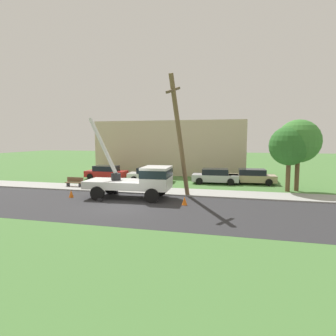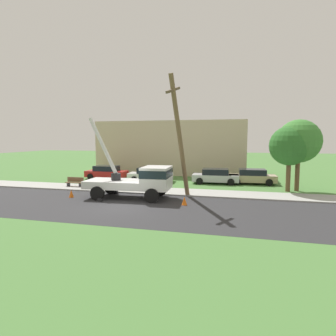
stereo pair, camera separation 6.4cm
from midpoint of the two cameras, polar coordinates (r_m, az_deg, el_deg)
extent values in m
plane|color=#477538|center=(29.94, -0.02, -2.39)|extent=(120.00, 120.00, 0.00)
cube|color=#2B2B2D|center=(18.73, -9.11, -7.58)|extent=(80.00, 8.17, 0.01)
cube|color=#9E9E99|center=(23.75, -3.87, -4.50)|extent=(80.00, 2.81, 0.10)
cube|color=silver|center=(21.33, -10.34, -3.13)|extent=(4.40, 2.59, 0.55)
cube|color=silver|center=(20.31, -2.21, -2.00)|extent=(2.01, 2.48, 1.60)
cube|color=#19232D|center=(20.26, -2.22, -1.02)|extent=(2.03, 2.50, 0.56)
cylinder|color=black|center=(21.25, -10.31, -1.74)|extent=(0.70, 0.70, 0.50)
cylinder|color=silver|center=(22.16, -12.87, 4.49)|extent=(2.94, 1.53, 4.26)
cube|color=black|center=(20.43, -13.38, -6.25)|extent=(0.31, 0.31, 0.20)
cube|color=black|center=(23.04, -10.34, -4.79)|extent=(0.31, 0.31, 0.20)
cylinder|color=black|center=(19.35, -3.17, -5.56)|extent=(1.00, 0.30, 1.00)
cylinder|color=black|center=(21.64, -1.55, -4.32)|extent=(1.00, 0.30, 1.00)
cylinder|color=black|center=(20.70, -13.90, -4.97)|extent=(1.00, 0.30, 1.00)
cylinder|color=black|center=(22.86, -11.31, -3.88)|extent=(1.00, 0.30, 1.00)
cylinder|color=brown|center=(20.20, 2.49, 5.77)|extent=(1.11, 2.96, 8.69)
cube|color=brown|center=(19.56, 1.12, 15.37)|extent=(0.63, 1.74, 0.69)
cone|color=orange|center=(18.80, 3.41, -6.60)|extent=(0.36, 0.36, 0.56)
cone|color=orange|center=(22.36, -18.75, -4.88)|extent=(0.36, 0.36, 0.56)
cube|color=#B21E1E|center=(31.34, -12.14, -1.13)|extent=(4.40, 1.80, 0.65)
cube|color=black|center=(31.28, -12.17, -0.04)|extent=(2.46, 1.66, 0.55)
cylinder|color=black|center=(29.95, -10.40, -1.87)|extent=(0.64, 0.22, 0.64)
cylinder|color=black|center=(31.58, -9.05, -1.44)|extent=(0.64, 0.22, 0.64)
cylinder|color=black|center=(31.26, -15.25, -1.65)|extent=(0.64, 0.22, 0.64)
cylinder|color=black|center=(32.82, -13.71, -1.25)|extent=(0.64, 0.22, 0.64)
cube|color=silver|center=(28.73, -3.47, -1.65)|extent=(4.55, 2.19, 0.65)
cube|color=black|center=(28.65, -3.48, -0.46)|extent=(2.60, 1.87, 0.55)
cylinder|color=black|center=(27.61, -0.92, -2.44)|extent=(0.64, 0.22, 0.64)
cylinder|color=black|center=(29.36, -0.32, -1.93)|extent=(0.64, 0.22, 0.64)
cylinder|color=black|center=(28.24, -6.74, -2.29)|extent=(0.64, 0.22, 0.64)
cylinder|color=black|center=(29.96, -5.81, -1.80)|extent=(0.64, 0.22, 0.64)
cube|color=#B7B7BF|center=(27.91, 9.54, -1.95)|extent=(4.49, 2.03, 0.65)
cube|color=black|center=(27.84, 9.57, -0.73)|extent=(2.55, 1.79, 0.55)
cylinder|color=black|center=(27.06, 12.56, -2.76)|extent=(0.64, 0.22, 0.64)
cylinder|color=black|center=(28.84, 12.47, -2.22)|extent=(0.64, 0.22, 0.64)
cylinder|color=black|center=(27.13, 6.41, -2.62)|extent=(0.64, 0.22, 0.64)
cylinder|color=black|center=(28.91, 6.71, -2.09)|extent=(0.64, 0.22, 0.64)
cube|color=tan|center=(28.44, 16.56, -1.97)|extent=(4.49, 2.04, 0.65)
cube|color=black|center=(28.37, 16.60, -0.77)|extent=(2.55, 1.79, 0.55)
cylinder|color=black|center=(27.77, 19.71, -2.74)|extent=(0.64, 0.22, 0.64)
cylinder|color=black|center=(29.54, 19.18, -2.22)|extent=(0.64, 0.22, 0.64)
cylinder|color=black|center=(27.48, 13.71, -2.65)|extent=(0.64, 0.22, 0.64)
cylinder|color=black|center=(29.26, 13.54, -2.12)|extent=(0.64, 0.22, 0.64)
cube|color=brown|center=(26.63, -18.21, -2.77)|extent=(1.60, 0.44, 0.06)
cube|color=brown|center=(26.76, -18.00, -2.18)|extent=(1.60, 0.06, 0.40)
cube|color=#333338|center=(26.99, -19.27, -3.18)|extent=(0.10, 0.40, 0.45)
cube|color=#333338|center=(26.35, -17.09, -3.32)|extent=(0.10, 0.40, 0.45)
cylinder|color=brown|center=(25.78, 24.60, 0.02)|extent=(0.36, 0.36, 3.86)
sphere|color=#3D7F33|center=(25.67, 24.82, 4.92)|extent=(3.53, 3.53, 3.53)
cylinder|color=brown|center=(25.26, 23.08, -0.42)|extent=(0.36, 0.36, 3.52)
sphere|color=#2D6B28|center=(25.13, 23.27, 4.13)|extent=(3.22, 3.22, 3.22)
cube|color=#C6B293|center=(35.78, 0.91, 4.14)|extent=(18.00, 6.00, 6.40)
camera|label=1|loc=(0.03, -89.91, 0.01)|focal=30.39mm
camera|label=2|loc=(0.03, 90.09, -0.01)|focal=30.39mm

